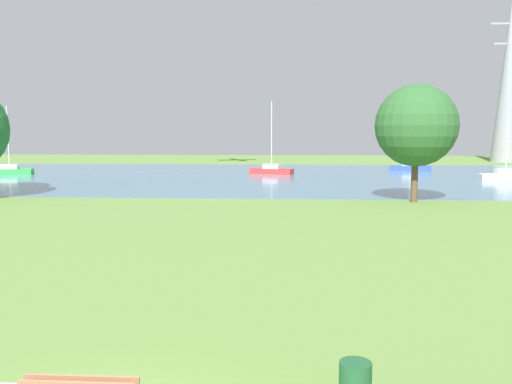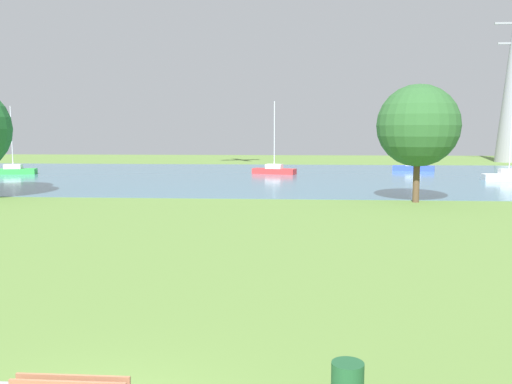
{
  "view_description": "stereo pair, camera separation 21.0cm",
  "coord_description": "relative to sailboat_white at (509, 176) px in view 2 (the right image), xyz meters",
  "views": [
    {
      "loc": [
        3.17,
        -7.63,
        4.7
      ],
      "look_at": [
        1.63,
        16.93,
        1.96
      ],
      "focal_mm": 37.97,
      "sensor_mm": 36.0,
      "label": 1
    },
    {
      "loc": [
        3.37,
        -7.62,
        4.7
      ],
      "look_at": [
        1.63,
        16.93,
        1.96
      ],
      "focal_mm": 37.97,
      "sensor_mm": 36.0,
      "label": 2
    }
  ],
  "objects": [
    {
      "name": "water_surface",
      "position": [
        -24.14,
        3.73,
        -0.44
      ],
      "size": [
        140.0,
        40.0,
        0.02
      ],
      "primitive_type": "cube",
      "color": "teal",
      "rests_on": "ground"
    },
    {
      "name": "sailboat_blue",
      "position": [
        -6.42,
        12.48,
        -0.0
      ],
      "size": [
        5.03,
        2.77,
        5.72
      ],
      "color": "blue",
      "rests_on": "water_surface"
    },
    {
      "name": "sailboat_green",
      "position": [
        -51.95,
        4.02,
        0.02
      ],
      "size": [
        5.01,
        2.53,
        7.5
      ],
      "color": "green",
      "rests_on": "water_surface"
    },
    {
      "name": "sailboat_red",
      "position": [
        -23.02,
        6.4,
        0.02
      ],
      "size": [
        5.03,
        2.83,
        8.04
      ],
      "color": "red",
      "rests_on": "water_surface"
    },
    {
      "name": "sailboat_white",
      "position": [
        0.0,
        0.0,
        0.0
      ],
      "size": [
        4.83,
        1.6,
        6.13
      ],
      "color": "white",
      "rests_on": "water_surface"
    },
    {
      "name": "tree_east_near",
      "position": [
        -12.63,
        -17.23,
        4.65
      ],
      "size": [
        5.45,
        5.45,
        7.84
      ],
      "color": "brown",
      "rests_on": "ground"
    },
    {
      "name": "ground_plane",
      "position": [
        -24.14,
        -24.27,
        -0.45
      ],
      "size": [
        160.0,
        160.0,
        0.0
      ],
      "primitive_type": "plane",
      "color": "olive"
    }
  ]
}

